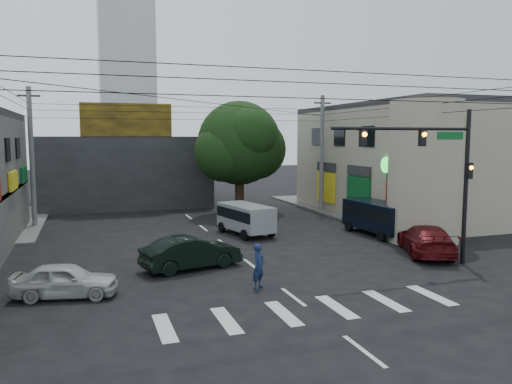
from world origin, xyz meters
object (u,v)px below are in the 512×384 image
street_tree (239,143)px  white_compact (65,280)px  dark_sedan (191,253)px  navy_van (378,219)px  utility_pole_far_right (322,154)px  utility_pole_far_left (32,158)px  traffic_officer (259,266)px  maroon_sedan (426,240)px  traffic_gantry (437,162)px  silver_minivan (246,220)px

street_tree → white_compact: bearing=-124.9°
dark_sedan → navy_van: (12.34, 4.12, 0.26)m
utility_pole_far_right → dark_sedan: 19.53m
utility_pole_far_left → traffic_officer: size_ratio=5.15×
street_tree → maroon_sedan: street_tree is taller
dark_sedan → white_compact: size_ratio=1.18×
dark_sedan → navy_van: 13.01m
utility_pole_far_left → dark_sedan: 16.26m
traffic_officer → navy_van: bearing=-4.7°
traffic_gantry → utility_pole_far_right: utility_pole_far_right is taller
navy_van → street_tree: bearing=24.3°
maroon_sedan → traffic_officer: traffic_officer is taller
navy_van → traffic_officer: bearing=123.9°
street_tree → utility_pole_far_right: bearing=-8.7°
utility_pole_far_left → traffic_officer: 20.36m
utility_pole_far_left → maroon_sedan: utility_pole_far_left is taller
white_compact → silver_minivan: silver_minivan is taller
street_tree → utility_pole_far_left: 14.56m
traffic_gantry → utility_pole_far_left: 25.00m
maroon_sedan → silver_minivan: silver_minivan is taller
street_tree → utility_pole_far_left: (-14.50, -1.00, -0.87)m
maroon_sedan → traffic_officer: bearing=39.1°
dark_sedan → traffic_gantry: bearing=-121.0°
street_tree → white_compact: (-12.03, -17.26, -4.83)m
silver_minivan → traffic_officer: 10.91m
utility_pole_far_right → white_compact: size_ratio=2.28×
street_tree → dark_sedan: bearing=-114.6°
street_tree → navy_van: street_tree is taller
dark_sedan → navy_van: size_ratio=0.93×
utility_pole_far_left → silver_minivan: size_ratio=2.02×
utility_pole_far_left → white_compact: size_ratio=2.28×
utility_pole_far_left → silver_minivan: 14.75m
white_compact → maroon_sedan: 17.17m
traffic_gantry → silver_minivan: 12.24m
silver_minivan → white_compact: bearing=120.8°
street_tree → dark_sedan: street_tree is taller
traffic_gantry → utility_pole_far_left: (-18.32, 17.00, -0.23)m
utility_pole_far_left → dark_sedan: utility_pole_far_left is taller
street_tree → silver_minivan: street_tree is taller
silver_minivan → navy_van: (7.60, -2.66, 0.08)m
maroon_sedan → traffic_officer: 10.30m
dark_sedan → traffic_officer: size_ratio=2.66×
white_compact → navy_van: (17.59, 6.60, 0.36)m
dark_sedan → silver_minivan: silver_minivan is taller
white_compact → traffic_officer: (7.17, -1.29, 0.25)m
utility_pole_far_right → white_compact: 24.97m
utility_pole_far_right → maroon_sedan: 15.39m
utility_pole_far_right → maroon_sedan: bearing=-95.5°
dark_sedan → maroon_sedan: size_ratio=0.85×
silver_minivan → maroon_sedan: bearing=-149.7°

